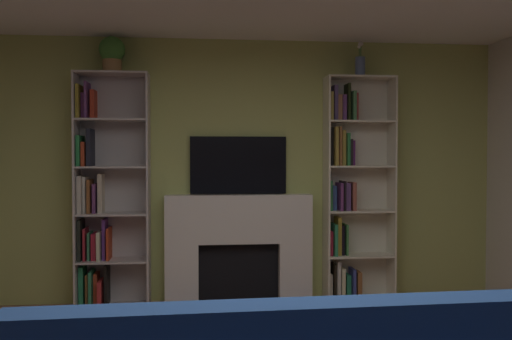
# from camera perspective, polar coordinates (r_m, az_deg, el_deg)

# --- Properties ---
(wall_back_accent) EXTENTS (5.45, 0.06, 2.64)m
(wall_back_accent) POSITION_cam_1_polar(r_m,az_deg,el_deg) (5.65, -1.89, -0.01)
(wall_back_accent) COLOR #B1BA63
(wall_back_accent) RESTS_ON ground_plane
(fireplace) EXTENTS (1.57, 0.50, 1.08)m
(fireplace) POSITION_cam_1_polar(r_m,az_deg,el_deg) (5.59, -1.78, -7.85)
(fireplace) COLOR white
(fireplace) RESTS_ON ground_plane
(tv) EXTENTS (0.97, 0.06, 0.58)m
(tv) POSITION_cam_1_polar(r_m,az_deg,el_deg) (5.59, -1.84, 0.50)
(tv) COLOR black
(tv) RESTS_ON fireplace
(bookshelf_left) EXTENTS (0.70, 0.32, 2.27)m
(bookshelf_left) POSITION_cam_1_polar(r_m,az_deg,el_deg) (5.58, -15.37, -2.88)
(bookshelf_left) COLOR beige
(bookshelf_left) RESTS_ON ground_plane
(bookshelf_right) EXTENTS (0.70, 0.28, 2.27)m
(bookshelf_right) POSITION_cam_1_polar(r_m,az_deg,el_deg) (5.73, 9.66, -2.01)
(bookshelf_right) COLOR beige
(bookshelf_right) RESTS_ON ground_plane
(potted_plant) EXTENTS (0.25, 0.25, 0.35)m
(potted_plant) POSITION_cam_1_polar(r_m,az_deg,el_deg) (5.60, -14.62, 11.59)
(potted_plant) COLOR #A77C4A
(potted_plant) RESTS_ON bookshelf_left
(vase_with_flowers) EXTENTS (0.10, 0.10, 0.35)m
(vase_with_flowers) POSITION_cam_1_polar(r_m,az_deg,el_deg) (5.77, 10.69, 10.77)
(vase_with_flowers) COLOR slate
(vase_with_flowers) RESTS_ON bookshelf_right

